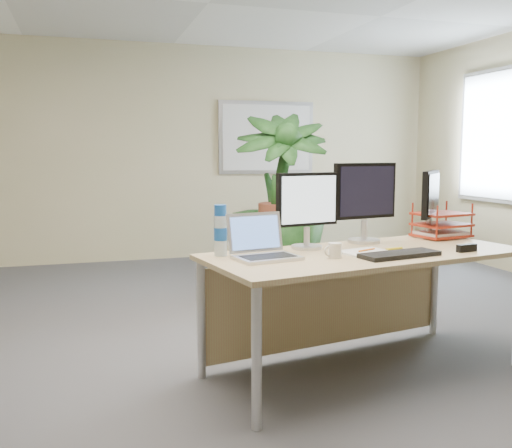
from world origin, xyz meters
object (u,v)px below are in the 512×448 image
object	(u,v)px
floor_plant	(279,217)
laptop	(262,247)
monitor_left	(307,205)
monitor_right	(365,197)
desk	(354,274)

from	to	relation	value
floor_plant	laptop	world-z (taller)	floor_plant
monitor_left	monitor_right	xyz separation A→B (m)	(0.46, 0.12, 0.03)
laptop	desk	bearing A→B (deg)	9.15
monitor_right	laptop	world-z (taller)	monitor_right
floor_plant	monitor_left	world-z (taller)	floor_plant
floor_plant	monitor_right	bearing A→B (deg)	-89.34
desk	monitor_left	distance (m)	0.53
floor_plant	monitor_left	bearing A→B (deg)	-103.93
desk	monitor_left	bearing A→B (deg)	157.97
floor_plant	laptop	bearing A→B (deg)	-112.00
desk	monitor_right	distance (m)	0.55
floor_plant	monitor_right	distance (m)	1.69
desk	floor_plant	world-z (taller)	floor_plant
desk	monitor_left	world-z (taller)	monitor_left
monitor_left	monitor_right	size ratio (longest dim) A/B	0.89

